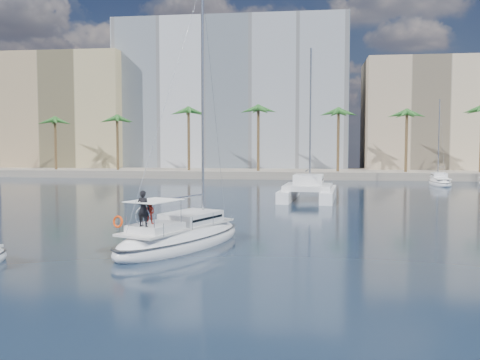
# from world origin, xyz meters

# --- Properties ---
(ground) EXTENTS (160.00, 160.00, 0.00)m
(ground) POSITION_xyz_m (0.00, 0.00, 0.00)
(ground) COLOR black
(ground) RESTS_ON ground
(quay) EXTENTS (120.00, 14.00, 1.20)m
(quay) POSITION_xyz_m (0.00, 61.00, 0.60)
(quay) COLOR gray
(quay) RESTS_ON ground
(building_modern) EXTENTS (42.00, 16.00, 28.00)m
(building_modern) POSITION_xyz_m (-12.00, 73.00, 14.00)
(building_modern) COLOR silver
(building_modern) RESTS_ON ground
(building_tan_left) EXTENTS (22.00, 14.00, 22.00)m
(building_tan_left) POSITION_xyz_m (-42.00, 69.00, 11.00)
(building_tan_left) COLOR tan
(building_tan_left) RESTS_ON ground
(building_beige) EXTENTS (20.00, 14.00, 20.00)m
(building_beige) POSITION_xyz_m (22.00, 70.00, 10.00)
(building_beige) COLOR #C8B290
(building_beige) RESTS_ON ground
(palm_left) EXTENTS (3.60, 3.60, 12.30)m
(palm_left) POSITION_xyz_m (-34.00, 57.00, 10.28)
(palm_left) COLOR brown
(palm_left) RESTS_ON ground
(palm_centre) EXTENTS (3.60, 3.60, 12.30)m
(palm_centre) POSITION_xyz_m (0.00, 57.00, 10.28)
(palm_centre) COLOR brown
(palm_centre) RESTS_ON ground
(main_sloop) EXTENTS (7.02, 10.90, 15.48)m
(main_sloop) POSITION_xyz_m (-4.26, 0.51, 0.50)
(main_sloop) COLOR white
(main_sloop) RESTS_ON ground
(catamaran) EXTENTS (5.94, 10.68, 15.24)m
(catamaran) POSITION_xyz_m (2.51, 25.83, 1.10)
(catamaran) COLOR white
(catamaran) RESTS_ON ground
(seagull) EXTENTS (1.13, 0.48, 0.21)m
(seagull) POSITION_xyz_m (-3.52, 4.83, 0.41)
(seagull) COLOR silver
(seagull) RESTS_ON ground
(moored_yacht_a) EXTENTS (3.37, 9.52, 11.90)m
(moored_yacht_a) POSITION_xyz_m (20.00, 47.00, 0.00)
(moored_yacht_a) COLOR white
(moored_yacht_a) RESTS_ON ground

